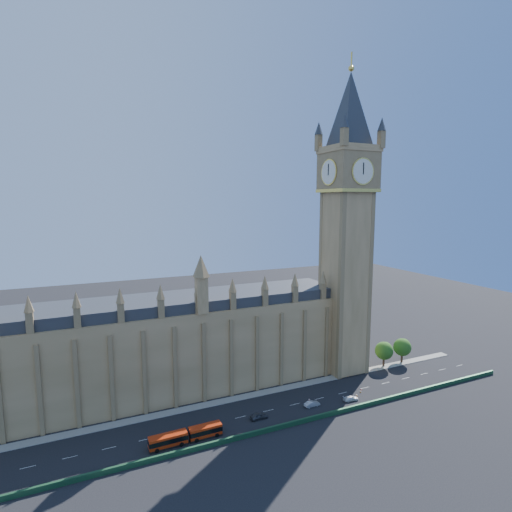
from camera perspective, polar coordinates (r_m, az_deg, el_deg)
name	(u,v)px	position (r m, az deg, el deg)	size (l,w,h in m)	color
ground	(255,414)	(112.41, -0.19, -21.61)	(400.00, 400.00, 0.00)	black
palace_westminster	(142,349)	(119.86, -15.96, -12.69)	(120.00, 20.00, 28.00)	olive
elizabeth_tower	(347,204)	(129.41, 12.89, 7.32)	(20.59, 20.59, 105.00)	olive
bridge_parapet	(270,429)	(105.07, 1.97, -23.52)	(160.00, 0.60, 1.20)	#1E4C2D
kerb_north	(241,397)	(120.08, -2.14, -19.53)	(160.00, 3.00, 0.16)	gray
tree_east_near	(384,350)	(144.29, 17.88, -12.68)	(6.00, 6.00, 8.50)	#382619
tree_east_far	(403,347)	(149.51, 20.21, -12.05)	(6.00, 6.00, 8.50)	#382619
red_bus	(186,436)	(102.28, -9.97, -23.98)	(17.07, 2.94, 2.89)	#B4290C
car_grey	(259,416)	(109.90, 0.42, -21.88)	(1.86, 4.62, 1.57)	#3C3D44
car_silver	(312,404)	(116.42, 8.02, -20.18)	(1.54, 4.42, 1.46)	#A1A3A8
car_white	(351,398)	(121.22, 13.39, -19.17)	(1.81, 4.45, 1.29)	white
cone_a	(309,400)	(119.01, 7.63, -19.70)	(0.60, 0.60, 0.78)	black
cone_b	(357,395)	(123.99, 14.20, -18.71)	(0.51, 0.51, 0.71)	black
cone_c	(360,391)	(126.49, 14.70, -18.19)	(0.49, 0.49, 0.64)	black
cone_d	(361,389)	(127.73, 14.78, -17.91)	(0.55, 0.55, 0.69)	black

